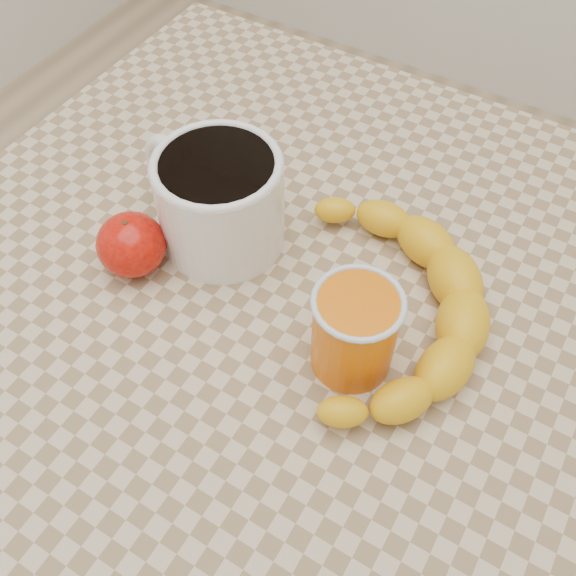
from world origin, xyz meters
The scene contains 6 objects.
ground centered at (0.00, 0.00, 0.00)m, with size 3.00×3.00×0.00m, color tan.
table centered at (0.00, 0.00, 0.66)m, with size 0.80×0.80×0.75m.
coffee_mug centered at (-0.10, 0.04, 0.81)m, with size 0.19×0.15×0.11m.
orange_juice_glass centered at (0.08, -0.03, 0.80)m, with size 0.08×0.08×0.09m.
apple centered at (-0.15, -0.04, 0.78)m, with size 0.07×0.07×0.06m.
banana centered at (0.09, 0.03, 0.77)m, with size 0.31×0.36×0.05m, color gold, non-canonical shape.
Camera 1 is at (0.19, -0.31, 1.25)m, focal length 40.00 mm.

